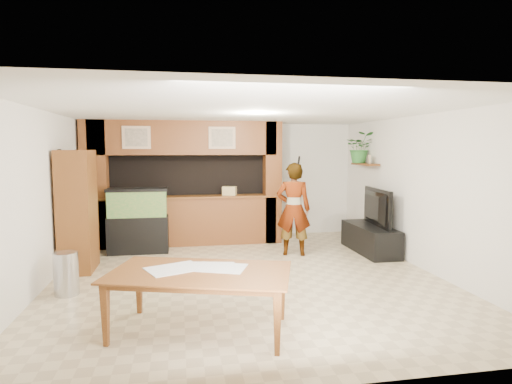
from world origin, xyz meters
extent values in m
plane|color=#C5B288|center=(0.00, 0.00, 0.00)|extent=(6.50, 6.50, 0.00)
plane|color=white|center=(0.00, 0.00, 2.60)|extent=(6.50, 6.50, 0.00)
plane|color=silver|center=(0.00, 3.25, 1.30)|extent=(6.00, 0.00, 6.00)
plane|color=silver|center=(-3.00, 0.00, 1.30)|extent=(0.00, 6.50, 6.50)
plane|color=silver|center=(3.00, 0.00, 1.30)|extent=(0.00, 6.50, 6.50)
cube|color=brown|center=(-0.90, 2.45, 0.50)|extent=(3.80, 0.35, 1.00)
cube|color=brown|center=(-0.90, 2.45, 1.02)|extent=(3.80, 0.43, 0.04)
cube|color=brown|center=(-0.90, 2.45, 2.25)|extent=(3.80, 0.35, 0.70)
cube|color=brown|center=(-2.70, 2.45, 1.30)|extent=(0.50, 0.35, 2.60)
cube|color=brown|center=(0.95, 2.45, 1.30)|extent=(0.35, 0.35, 2.60)
cube|color=black|center=(-0.90, 3.00, 1.45)|extent=(4.20, 0.45, 0.85)
cube|color=tan|center=(-1.85, 2.26, 2.25)|extent=(0.55, 0.03, 0.45)
cube|color=tan|center=(-1.85, 2.24, 2.25)|extent=(0.43, 0.01, 0.35)
cube|color=tan|center=(-0.15, 2.26, 2.25)|extent=(0.55, 0.03, 0.45)
cube|color=tan|center=(-0.15, 2.24, 2.25)|extent=(0.43, 0.01, 0.35)
cylinder|color=black|center=(-2.97, 1.00, 1.90)|extent=(0.04, 0.25, 0.25)
cylinder|color=white|center=(-2.94, 1.00, 1.90)|extent=(0.01, 0.21, 0.21)
cube|color=brown|center=(2.85, 1.95, 1.70)|extent=(0.25, 0.90, 0.04)
cube|color=brown|center=(-2.70, 0.88, 1.00)|extent=(0.50, 0.82, 2.01)
cylinder|color=#B2B2B7|center=(-2.60, -0.38, 0.30)|extent=(0.33, 0.33, 0.60)
cube|color=black|center=(-1.84, 1.95, 0.36)|extent=(1.15, 0.43, 0.72)
cube|color=#327E3C|center=(-1.84, 1.95, 0.96)|extent=(1.10, 0.40, 0.50)
cube|color=black|center=(-1.84, 1.95, 1.24)|extent=(1.15, 0.43, 0.06)
cube|color=black|center=(2.65, 1.19, 0.26)|extent=(0.58, 1.58, 0.53)
imported|color=black|center=(2.65, 1.19, 0.89)|extent=(0.27, 1.28, 0.73)
cube|color=tan|center=(2.85, 1.76, 1.81)|extent=(0.05, 0.14, 0.19)
imported|color=#2B6B2B|center=(2.82, 2.15, 2.05)|extent=(0.73, 0.68, 0.66)
imported|color=tan|center=(1.10, 1.24, 0.89)|extent=(0.74, 0.58, 1.77)
cylinder|color=black|center=(1.15, 1.08, 1.82)|extent=(0.04, 0.10, 0.16)
imported|color=brown|center=(-0.84, -1.97, 0.35)|extent=(2.20, 1.62, 0.69)
cube|color=silver|center=(-0.59, -1.84, 0.70)|extent=(0.67, 0.58, 0.01)
cube|color=silver|center=(-1.10, -1.79, 0.70)|extent=(0.71, 0.63, 0.01)
cube|color=silver|center=(-0.69, -1.77, 0.70)|extent=(0.56, 0.46, 0.01)
cube|color=tan|center=(0.02, 2.45, 1.13)|extent=(0.33, 0.27, 0.19)
camera|label=1|loc=(-1.03, -6.55, 2.04)|focal=30.00mm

